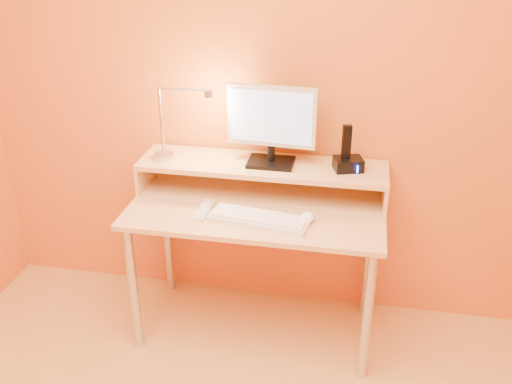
% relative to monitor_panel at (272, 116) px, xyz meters
% --- Properties ---
extents(wall_back, '(3.00, 0.04, 2.50)m').
position_rel_monitor_panel_xyz_m(wall_back, '(-0.04, 0.16, 0.13)').
color(wall_back, '#D85E2A').
rests_on(wall_back, floor).
extents(desk_leg_fl, '(0.04, 0.04, 0.69)m').
position_rel_monitor_panel_xyz_m(desk_leg_fl, '(-0.59, -0.41, -0.77)').
color(desk_leg_fl, silver).
rests_on(desk_leg_fl, floor).
extents(desk_leg_fr, '(0.04, 0.04, 0.69)m').
position_rel_monitor_panel_xyz_m(desk_leg_fr, '(0.51, -0.41, -0.77)').
color(desk_leg_fr, silver).
rests_on(desk_leg_fr, floor).
extents(desk_leg_bl, '(0.04, 0.04, 0.69)m').
position_rel_monitor_panel_xyz_m(desk_leg_bl, '(-0.59, 0.09, -0.77)').
color(desk_leg_bl, silver).
rests_on(desk_leg_bl, floor).
extents(desk_leg_br, '(0.04, 0.04, 0.69)m').
position_rel_monitor_panel_xyz_m(desk_leg_br, '(0.51, 0.09, -0.77)').
color(desk_leg_br, silver).
rests_on(desk_leg_br, floor).
extents(desk_lower, '(1.20, 0.60, 0.02)m').
position_rel_monitor_panel_xyz_m(desk_lower, '(-0.04, -0.16, -0.41)').
color(desk_lower, '#DAAE76').
rests_on(desk_lower, floor).
extents(shelf_riser_left, '(0.02, 0.30, 0.14)m').
position_rel_monitor_panel_xyz_m(shelf_riser_left, '(-0.63, -0.01, -0.33)').
color(shelf_riser_left, '#DAAE76').
rests_on(shelf_riser_left, desk_lower).
extents(shelf_riser_right, '(0.02, 0.30, 0.14)m').
position_rel_monitor_panel_xyz_m(shelf_riser_right, '(0.55, -0.01, -0.33)').
color(shelf_riser_right, '#DAAE76').
rests_on(shelf_riser_right, desk_lower).
extents(desk_shelf, '(1.20, 0.30, 0.02)m').
position_rel_monitor_panel_xyz_m(desk_shelf, '(-0.04, -0.01, -0.25)').
color(desk_shelf, '#DAAE76').
rests_on(desk_shelf, desk_lower).
extents(monitor_foot, '(0.22, 0.16, 0.02)m').
position_rel_monitor_panel_xyz_m(monitor_foot, '(-0.00, -0.01, -0.23)').
color(monitor_foot, black).
rests_on(monitor_foot, desk_shelf).
extents(monitor_neck, '(0.04, 0.04, 0.07)m').
position_rel_monitor_panel_xyz_m(monitor_neck, '(-0.00, -0.01, -0.19)').
color(monitor_neck, black).
rests_on(monitor_neck, monitor_foot).
extents(monitor_panel, '(0.42, 0.06, 0.29)m').
position_rel_monitor_panel_xyz_m(monitor_panel, '(0.00, 0.00, 0.00)').
color(monitor_panel, silver).
rests_on(monitor_panel, monitor_neck).
extents(monitor_back, '(0.38, 0.04, 0.24)m').
position_rel_monitor_panel_xyz_m(monitor_back, '(-0.00, 0.02, 0.00)').
color(monitor_back, black).
rests_on(monitor_back, monitor_panel).
extents(monitor_screen, '(0.38, 0.03, 0.25)m').
position_rel_monitor_panel_xyz_m(monitor_screen, '(-0.00, -0.02, 0.00)').
color(monitor_screen, '#A1BEF1').
rests_on(monitor_screen, monitor_panel).
extents(lamp_base, '(0.10, 0.10, 0.02)m').
position_rel_monitor_panel_xyz_m(lamp_base, '(-0.53, -0.04, -0.23)').
color(lamp_base, silver).
rests_on(lamp_base, desk_shelf).
extents(lamp_post, '(0.01, 0.01, 0.33)m').
position_rel_monitor_panel_xyz_m(lamp_post, '(-0.53, -0.04, -0.05)').
color(lamp_post, silver).
rests_on(lamp_post, lamp_base).
extents(lamp_arm, '(0.24, 0.01, 0.01)m').
position_rel_monitor_panel_xyz_m(lamp_arm, '(-0.41, -0.04, 0.12)').
color(lamp_arm, silver).
rests_on(lamp_arm, lamp_post).
extents(lamp_head, '(0.04, 0.04, 0.03)m').
position_rel_monitor_panel_xyz_m(lamp_head, '(-0.29, -0.04, 0.10)').
color(lamp_head, silver).
rests_on(lamp_head, lamp_arm).
extents(lamp_bulb, '(0.03, 0.03, 0.00)m').
position_rel_monitor_panel_xyz_m(lamp_bulb, '(-0.29, -0.04, 0.09)').
color(lamp_bulb, '#FFEAC6').
rests_on(lamp_bulb, lamp_head).
extents(phone_dock, '(0.15, 0.13, 0.06)m').
position_rel_monitor_panel_xyz_m(phone_dock, '(0.37, -0.01, -0.21)').
color(phone_dock, black).
rests_on(phone_dock, desk_shelf).
extents(phone_handset, '(0.05, 0.04, 0.16)m').
position_rel_monitor_panel_xyz_m(phone_handset, '(0.35, -0.01, -0.10)').
color(phone_handset, black).
rests_on(phone_handset, phone_dock).
extents(phone_led, '(0.01, 0.00, 0.04)m').
position_rel_monitor_panel_xyz_m(phone_led, '(0.41, -0.06, -0.21)').
color(phone_led, '#1561FF').
rests_on(phone_led, phone_dock).
extents(keyboard, '(0.46, 0.21, 0.02)m').
position_rel_monitor_panel_xyz_m(keyboard, '(-0.00, -0.29, -0.39)').
color(keyboard, silver).
rests_on(keyboard, desk_lower).
extents(mouse, '(0.09, 0.13, 0.04)m').
position_rel_monitor_panel_xyz_m(mouse, '(0.20, -0.26, -0.38)').
color(mouse, white).
rests_on(mouse, desk_lower).
extents(remote_control, '(0.06, 0.19, 0.02)m').
position_rel_monitor_panel_xyz_m(remote_control, '(-0.27, -0.25, -0.39)').
color(remote_control, silver).
rests_on(remote_control, desk_lower).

